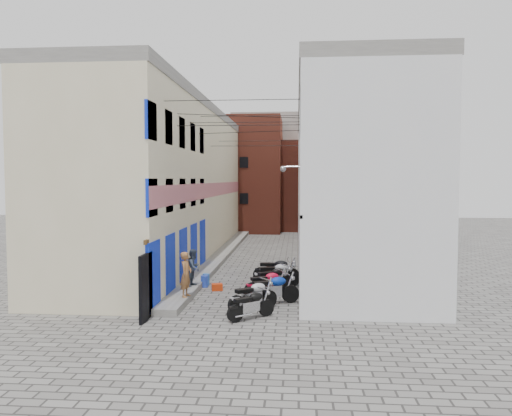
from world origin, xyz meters
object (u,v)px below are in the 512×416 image
(motorcycle_d, at_px, (267,282))
(motorcycle_g, at_px, (276,269))
(motorcycle_e, at_px, (274,277))
(water_jug_far, at_px, (206,279))
(motorcycle_c, at_px, (272,288))
(person_b, at_px, (194,267))
(red_crate, at_px, (217,287))
(motorcycle_a, at_px, (251,303))
(motorcycle_b, at_px, (253,294))
(water_jug_near, at_px, (205,281))
(person_a, at_px, (186,274))
(motorcycle_f, at_px, (276,273))

(motorcycle_d, relative_size, motorcycle_g, 0.94)
(motorcycle_e, height_order, water_jug_far, motorcycle_e)
(motorcycle_c, height_order, person_b, person_b)
(motorcycle_c, bearing_deg, motorcycle_g, 156.36)
(motorcycle_d, height_order, red_crate, motorcycle_d)
(motorcycle_a, xyz_separation_m, motorcycle_g, (0.58, 5.98, 0.08))
(motorcycle_d, xyz_separation_m, red_crate, (-2.15, 0.95, -0.43))
(motorcycle_b, height_order, water_jug_far, motorcycle_b)
(motorcycle_g, bearing_deg, motorcycle_a, -2.37)
(motorcycle_g, bearing_deg, motorcycle_e, 2.08)
(motorcycle_g, bearing_deg, motorcycle_d, -1.58)
(motorcycle_b, distance_m, motorcycle_e, 3.18)
(motorcycle_b, bearing_deg, motorcycle_g, 133.31)
(motorcycle_d, height_order, water_jug_far, motorcycle_d)
(motorcycle_g, xyz_separation_m, water_jug_far, (-3.04, -0.84, -0.36))
(water_jug_near, bearing_deg, person_b, -107.43)
(motorcycle_c, relative_size, water_jug_far, 4.41)
(motorcycle_g, distance_m, water_jug_far, 3.17)
(red_crate, bearing_deg, person_a, -109.72)
(motorcycle_b, height_order, person_b, person_b)
(person_a, bearing_deg, water_jug_far, 5.89)
(person_a, distance_m, red_crate, 2.56)
(red_crate, bearing_deg, motorcycle_a, -66.40)
(motorcycle_d, xyz_separation_m, motorcycle_f, (0.28, 1.88, 0.03))
(motorcycle_a, height_order, motorcycle_g, motorcycle_g)
(motorcycle_f, bearing_deg, person_a, -56.92)
(person_b, distance_m, water_jug_far, 1.54)
(motorcycle_e, xyz_separation_m, water_jug_near, (-2.99, 0.52, -0.33))
(motorcycle_d, relative_size, motorcycle_e, 0.99)
(motorcycle_a, relative_size, motorcycle_b, 0.90)
(person_b, relative_size, red_crate, 3.41)
(motorcycle_d, relative_size, water_jug_near, 4.03)
(motorcycle_c, distance_m, motorcycle_e, 2.19)
(motorcycle_f, height_order, person_b, person_b)
(motorcycle_b, distance_m, motorcycle_d, 2.15)
(person_a, xyz_separation_m, water_jug_near, (0.16, 2.82, -0.85))
(motorcycle_f, xyz_separation_m, motorcycle_g, (-0.04, 0.92, 0.01))
(motorcycle_b, xyz_separation_m, red_crate, (-1.78, 3.07, -0.45))
(motorcycle_g, height_order, person_a, person_a)
(motorcycle_f, bearing_deg, person_b, -80.95)
(motorcycle_c, height_order, motorcycle_d, motorcycle_c)
(motorcycle_g, relative_size, person_b, 1.39)
(motorcycle_f, relative_size, water_jug_near, 4.23)
(motorcycle_b, height_order, motorcycle_d, motorcycle_b)
(motorcycle_a, bearing_deg, motorcycle_c, 123.45)
(motorcycle_f, bearing_deg, red_crate, -80.41)
(motorcycle_g, bearing_deg, motorcycle_c, 3.49)
(motorcycle_e, distance_m, water_jug_far, 3.17)
(water_jug_near, distance_m, red_crate, 0.87)
(motorcycle_g, distance_m, red_crate, 3.05)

